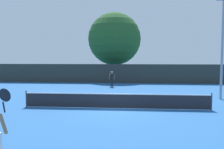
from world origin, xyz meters
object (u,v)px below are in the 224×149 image
player_receiving (112,77)px  tennis_ball (120,107)px  light_pole (222,41)px  large_tree (114,39)px  parked_car_near (191,73)px

player_receiving → tennis_ball: size_ratio=24.51×
tennis_ball → light_pole: size_ratio=0.01×
light_pole → large_tree: (-9.45, 16.17, 1.41)m
tennis_ball → light_pole: 9.58m
player_receiving → light_pole: bearing=143.1°
large_tree → player_receiving: bearing=-87.6°
player_receiving → parked_car_near: bearing=-133.0°
large_tree → parked_car_near: large_tree is taller
player_receiving → parked_car_near: size_ratio=0.39×
large_tree → parked_car_near: (11.79, 2.87, -5.11)m
light_pole → tennis_ball: bearing=-154.3°
large_tree → light_pole: bearing=-59.7°
player_receiving → large_tree: (-0.39, 9.36, 4.87)m
player_receiving → light_pole: size_ratio=0.21×
large_tree → parked_car_near: 13.17m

